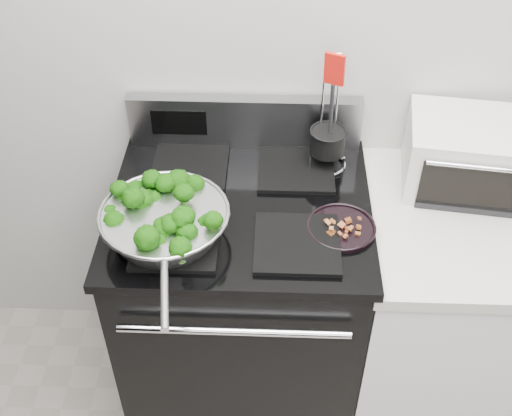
{
  "coord_description": "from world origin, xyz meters",
  "views": [
    {
      "loc": [
        -0.2,
        -0.04,
        2.23
      ],
      "look_at": [
        -0.25,
        1.36,
        0.98
      ],
      "focal_mm": 45.0,
      "sensor_mm": 36.0,
      "label": 1
    }
  ],
  "objects_px": {
    "skillet": "(165,221)",
    "toaster_oven": "(470,155)",
    "gas_range": "(242,302)",
    "bacon_plate": "(341,225)",
    "utensil_holder": "(327,147)"
  },
  "relations": [
    {
      "from": "skillet",
      "to": "bacon_plate",
      "type": "bearing_deg",
      "value": -3.15
    },
    {
      "from": "bacon_plate",
      "to": "toaster_oven",
      "type": "xyz_separation_m",
      "value": [
        0.41,
        0.26,
        0.06
      ]
    },
    {
      "from": "skillet",
      "to": "toaster_oven",
      "type": "height_order",
      "value": "toaster_oven"
    },
    {
      "from": "gas_range",
      "to": "bacon_plate",
      "type": "relative_size",
      "value": 5.63
    },
    {
      "from": "bacon_plate",
      "to": "utensil_holder",
      "type": "height_order",
      "value": "utensil_holder"
    },
    {
      "from": "toaster_oven",
      "to": "gas_range",
      "type": "bearing_deg",
      "value": -159.77
    },
    {
      "from": "skillet",
      "to": "toaster_oven",
      "type": "distance_m",
      "value": 0.96
    },
    {
      "from": "gas_range",
      "to": "bacon_plate",
      "type": "bearing_deg",
      "value": -18.98
    },
    {
      "from": "toaster_oven",
      "to": "skillet",
      "type": "bearing_deg",
      "value": -153.7
    },
    {
      "from": "gas_range",
      "to": "skillet",
      "type": "bearing_deg",
      "value": -143.51
    },
    {
      "from": "bacon_plate",
      "to": "toaster_oven",
      "type": "relative_size",
      "value": 0.48
    },
    {
      "from": "gas_range",
      "to": "toaster_oven",
      "type": "bearing_deg",
      "value": 12.71
    },
    {
      "from": "gas_range",
      "to": "skillet",
      "type": "distance_m",
      "value": 0.58
    },
    {
      "from": "bacon_plate",
      "to": "utensil_holder",
      "type": "distance_m",
      "value": 0.31
    },
    {
      "from": "utensil_holder",
      "to": "toaster_oven",
      "type": "relative_size",
      "value": 0.97
    }
  ]
}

